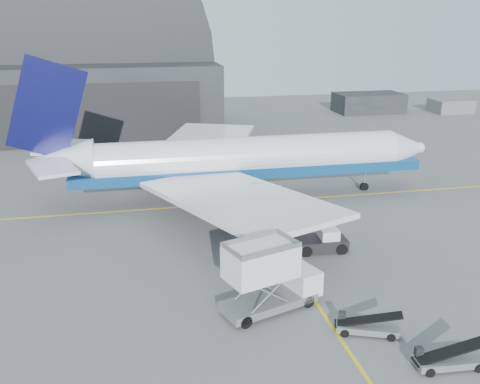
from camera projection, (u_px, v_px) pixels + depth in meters
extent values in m
plane|color=#565659|center=(306.00, 288.00, 40.08)|extent=(200.00, 200.00, 0.00)
cube|color=gold|center=(248.00, 202.00, 58.67)|extent=(80.00, 0.25, 0.02)
cube|color=gold|center=(315.00, 302.00, 38.21)|extent=(0.25, 40.00, 0.02)
cube|color=black|center=(71.00, 97.00, 94.37)|extent=(50.00, 28.00, 12.00)
cube|color=black|center=(64.00, 116.00, 81.57)|extent=(42.00, 0.40, 9.50)
cube|color=black|center=(368.00, 112.00, 114.43)|extent=(14.00, 8.00, 4.00)
cube|color=slate|center=(450.00, 112.00, 114.02)|extent=(8.00, 6.00, 2.80)
cylinder|color=white|center=(250.00, 157.00, 58.69)|extent=(33.08, 4.41, 4.41)
cone|color=white|center=(405.00, 149.00, 62.31)|extent=(4.04, 4.41, 4.41)
sphere|color=white|center=(419.00, 148.00, 62.67)|extent=(1.29, 1.29, 1.29)
cone|color=white|center=(62.00, 161.00, 54.67)|extent=(6.43, 4.41, 4.41)
cube|color=black|center=(397.00, 144.00, 61.92)|extent=(2.39, 2.02, 0.64)
cube|color=navy|center=(250.00, 169.00, 59.14)|extent=(38.60, 4.46, 1.10)
cube|color=white|center=(237.00, 198.00, 48.01)|extent=(16.95, 22.53, 1.34)
cube|color=white|center=(203.00, 144.00, 68.52)|extent=(16.95, 22.53, 1.34)
cube|color=white|center=(52.00, 167.00, 50.57)|extent=(5.63, 7.69, 0.32)
cube|color=white|center=(61.00, 147.00, 58.26)|extent=(5.63, 7.69, 0.32)
cube|color=#070938|center=(47.00, 109.00, 52.80)|extent=(8.52, 0.46, 10.59)
cylinder|color=gray|center=(257.00, 199.00, 52.42)|extent=(4.78, 2.48, 2.48)
cylinder|color=gray|center=(230.00, 161.00, 66.10)|extent=(4.78, 2.48, 2.48)
cylinder|color=#A5A5AA|center=(365.00, 180.00, 62.47)|extent=(0.26, 0.26, 2.57)
cylinder|color=black|center=(364.00, 187.00, 62.74)|extent=(1.01, 0.32, 1.01)
cylinder|color=black|center=(239.00, 203.00, 56.93)|extent=(1.19, 0.41, 1.19)
cylinder|color=black|center=(229.00, 187.00, 62.40)|extent=(1.19, 0.41, 1.19)
cube|color=slate|center=(268.00, 301.00, 37.03)|extent=(7.20, 4.71, 0.56)
cube|color=silver|center=(302.00, 280.00, 38.17)|extent=(2.52, 3.01, 1.78)
cube|color=black|center=(312.00, 274.00, 38.49)|extent=(0.77, 2.03, 1.00)
cube|color=silver|center=(261.00, 262.00, 35.72)|extent=(5.34, 4.16, 2.23)
cylinder|color=black|center=(308.00, 301.00, 37.38)|extent=(0.95, 0.61, 0.89)
cylinder|color=black|center=(288.00, 288.00, 39.29)|extent=(0.95, 0.61, 0.89)
cylinder|color=black|center=(246.00, 322.00, 34.88)|extent=(0.95, 0.61, 0.89)
cylinder|color=black|center=(228.00, 306.00, 36.79)|extent=(0.95, 0.61, 0.89)
cube|color=black|center=(320.00, 243.00, 46.56)|extent=(4.56, 2.67, 1.00)
cube|color=silver|center=(328.00, 233.00, 46.38)|extent=(1.66, 2.08, 1.00)
cylinder|color=black|center=(341.00, 249.00, 45.80)|extent=(1.02, 0.44, 1.00)
cylinder|color=black|center=(333.00, 239.00, 47.88)|extent=(1.02, 0.44, 1.00)
cylinder|color=black|center=(306.00, 251.00, 45.34)|extent=(1.02, 0.44, 1.00)
cylinder|color=black|center=(299.00, 241.00, 47.43)|extent=(1.02, 0.44, 1.00)
cube|color=slate|center=(449.00, 361.00, 30.95)|extent=(4.15, 1.66, 0.42)
cube|color=black|center=(451.00, 351.00, 30.74)|extent=(4.39, 1.22, 1.18)
cube|color=black|center=(419.00, 351.00, 31.06)|extent=(0.49, 0.40, 0.55)
cylinder|color=black|center=(479.00, 368.00, 30.57)|extent=(0.57, 0.27, 0.55)
cylinder|color=black|center=(467.00, 354.00, 31.79)|extent=(0.57, 0.27, 0.55)
cylinder|color=black|center=(430.00, 372.00, 30.19)|extent=(0.57, 0.27, 0.55)
cylinder|color=black|center=(420.00, 358.00, 31.41)|extent=(0.57, 0.27, 0.55)
cube|color=slate|center=(367.00, 328.00, 34.27)|extent=(4.17, 2.67, 0.40)
cube|color=black|center=(368.00, 319.00, 34.07)|extent=(4.25, 2.35, 1.15)
cube|color=black|center=(342.00, 316.00, 34.84)|extent=(0.55, 0.50, 0.54)
cylinder|color=black|center=(391.00, 337.00, 33.50)|extent=(0.58, 0.40, 0.54)
cylinder|color=black|center=(389.00, 326.00, 34.68)|extent=(0.58, 0.40, 0.54)
cylinder|color=black|center=(345.00, 333.00, 33.94)|extent=(0.58, 0.40, 0.54)
cylinder|color=black|center=(344.00, 322.00, 35.12)|extent=(0.58, 0.40, 0.54)
cube|color=#FF3908|center=(240.00, 304.00, 37.86)|extent=(0.36, 0.36, 0.03)
cone|color=#FF3908|center=(240.00, 301.00, 37.78)|extent=(0.36, 0.36, 0.53)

